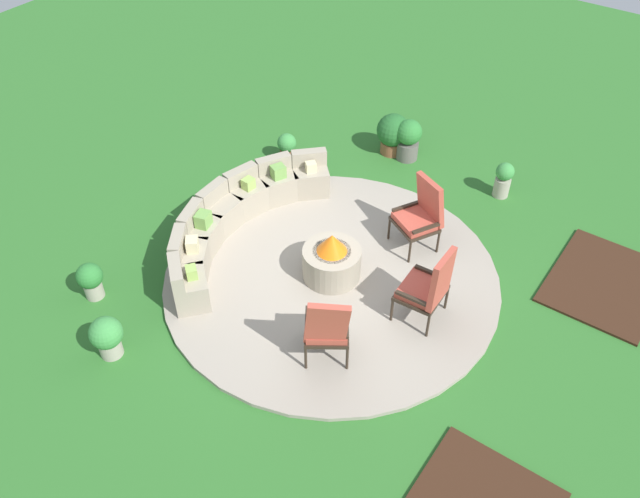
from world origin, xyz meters
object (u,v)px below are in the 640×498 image
object	(u,v)px
lounge_chair_front_right	(429,286)
potted_plant_2	(393,133)
fire_pit	(332,260)
lounge_chair_back_left	(421,213)
potted_plant_3	(107,336)
lounge_chair_front_left	(327,326)
potted_plant_0	(503,179)
potted_plant_1	(409,138)
potted_plant_5	(91,279)
potted_plant_4	(287,146)
curved_stone_bench	(236,218)

from	to	relation	value
lounge_chair_front_right	potted_plant_2	distance (m)	3.99
fire_pit	lounge_chair_back_left	distance (m)	1.49
lounge_chair_back_left	potted_plant_3	xyz separation A→B (m)	(-4.03, 2.17, -0.30)
lounge_chair_front_left	lounge_chair_back_left	bearing A→B (deg)	58.05
potted_plant_3	potted_plant_0	bearing A→B (deg)	-24.26
potted_plant_3	potted_plant_1	bearing A→B (deg)	-8.39
potted_plant_3	potted_plant_5	size ratio (longest dim) A/B	1.07
potted_plant_0	potted_plant_5	distance (m)	6.49
lounge_chair_front_left	potted_plant_4	xyz separation A→B (m)	(3.22, 3.08, -0.35)
potted_plant_1	potted_plant_4	world-z (taller)	potted_plant_1
lounge_chair_back_left	potted_plant_5	size ratio (longest dim) A/B	2.01
fire_pit	lounge_chair_back_left	size ratio (longest dim) A/B	0.72
potted_plant_5	potted_plant_1	bearing A→B (deg)	-18.83
lounge_chair_front_left	potted_plant_3	size ratio (longest dim) A/B	1.92
fire_pit	potted_plant_1	distance (m)	3.30
potted_plant_1	potted_plant_2	xyz separation A→B (m)	(0.00, 0.31, -0.01)
potted_plant_1	potted_plant_2	distance (m)	0.31
potted_plant_5	lounge_chair_front_right	bearing A→B (deg)	-60.32
lounge_chair_back_left	potted_plant_1	bearing A→B (deg)	-28.19
potted_plant_0	potted_plant_2	size ratio (longest dim) A/B	0.83
potted_plant_0	potted_plant_1	size ratio (longest dim) A/B	0.82
lounge_chair_front_left	potted_plant_0	xyz separation A→B (m)	(4.44, -0.39, -0.31)
lounge_chair_back_left	potted_plant_3	size ratio (longest dim) A/B	1.88
potted_plant_1	potted_plant_3	bearing A→B (deg)	171.61
lounge_chair_back_left	potted_plant_1	size ratio (longest dim) A/B	1.52
potted_plant_1	potted_plant_4	distance (m)	2.11
potted_plant_5	potted_plant_4	bearing A→B (deg)	-2.32
potted_plant_0	potted_plant_4	bearing A→B (deg)	109.30
potted_plant_5	potted_plant_0	bearing A→B (deg)	-34.11
lounge_chair_back_left	potted_plant_5	xyz separation A→B (m)	(-3.48, 3.14, -0.32)
curved_stone_bench	potted_plant_5	size ratio (longest dim) A/B	6.40
potted_plant_3	potted_plant_4	size ratio (longest dim) A/B	1.17
lounge_chair_back_left	potted_plant_5	bearing A→B (deg)	76.21
potted_plant_1	curved_stone_bench	bearing A→B (deg)	162.13
lounge_chair_front_left	potted_plant_5	bearing A→B (deg)	161.58
lounge_chair_front_right	potted_plant_5	xyz separation A→B (m)	(-2.24, 3.93, -0.31)
lounge_chair_front_right	potted_plant_3	size ratio (longest dim) A/B	1.89
lounge_chair_front_left	potted_plant_1	distance (m)	4.71
curved_stone_bench	potted_plant_5	world-z (taller)	curved_stone_bench
potted_plant_0	potted_plant_5	world-z (taller)	potted_plant_0
potted_plant_3	lounge_chair_back_left	bearing A→B (deg)	-28.30
lounge_chair_front_left	potted_plant_1	world-z (taller)	lounge_chair_front_left
potted_plant_1	potted_plant_5	xyz separation A→B (m)	(-5.43, 1.85, -0.09)
potted_plant_3	fire_pit	bearing A→B (deg)	-28.82
lounge_chair_back_left	potted_plant_5	distance (m)	4.70
potted_plant_1	fire_pit	bearing A→B (deg)	-169.14
potted_plant_2	potted_plant_4	xyz separation A→B (m)	(-1.27, 1.37, -0.11)
potted_plant_3	potted_plant_4	xyz separation A→B (m)	(4.71, 0.80, -0.06)
potted_plant_4	potted_plant_3	bearing A→B (deg)	-170.37
potted_plant_1	lounge_chair_back_left	bearing A→B (deg)	-146.47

